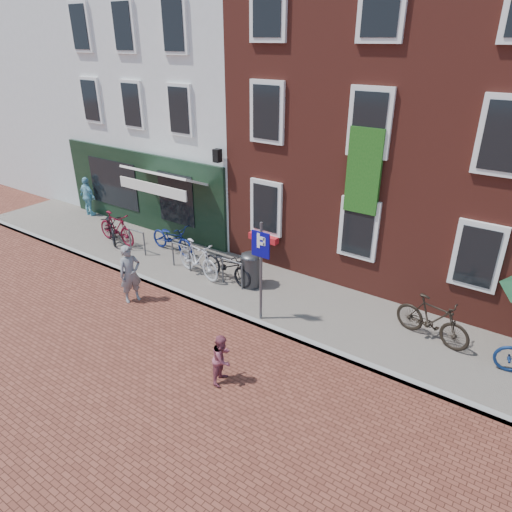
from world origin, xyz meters
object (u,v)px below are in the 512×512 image
Objects in this scene: bicycle_0 at (111,226)px; bicycle_1 at (116,228)px; parking_sign at (261,259)px; woman at (130,274)px; bicycle_5 at (432,320)px; boy at (222,359)px; cafe_person at (88,196)px; litter_bin at (251,267)px; bicycle_4 at (227,265)px; bicycle_3 at (198,259)px; bicycle_2 at (172,238)px.

bicycle_1 is (0.40, -0.08, 0.06)m from bicycle_0.
parking_sign reaches higher than bicycle_0.
woman reaches higher than bicycle_5.
boy is 0.72× the size of cafe_person.
litter_bin is 0.77m from bicycle_4.
litter_bin reaches higher than bicycle_3.
cafe_person is (-6.46, 3.50, 0.06)m from woman.
woman is at bearing -121.40° from bicycle_1.
bicycle_5 is (13.87, -0.80, -0.24)m from cafe_person.
parking_sign reaches higher than bicycle_3.
parking_sign is 4.32m from bicycle_5.
bicycle_3 is 0.97m from bicycle_4.
parking_sign is at bearing -46.98° from litter_bin.
bicycle_4 is (8.05, -1.22, -0.29)m from cafe_person.
bicycle_0 is 1.00× the size of bicycle_4.
bicycle_4 is at bearing -15.13° from woman.
bicycle_2 is at bearing 42.33° from woman.
bicycle_4 is (-0.74, -0.17, -0.08)m from litter_bin.
bicycle_1 is 3.99m from bicycle_3.
cafe_person is 2.98m from bicycle_0.
cafe_person is 0.83× the size of bicycle_2.
bicycle_3 is at bearing -109.54° from bicycle_2.
boy is at bearing -81.80° from bicycle_0.
bicycle_1 is (-7.48, 3.46, 0.08)m from boy.
bicycle_1 is 10.74m from bicycle_5.
bicycle_4 is (1.59, 2.28, -0.23)m from woman.
parking_sign is 1.40× the size of bicycle_4.
boy is 5.07m from bicycle_5.
litter_bin is at bearing -23.92° from woman.
parking_sign is at bearing 124.10° from bicycle_5.
cafe_person reaches higher than boy.
bicycle_2 is (2.54, 0.47, 0.00)m from bicycle_0.
cafe_person is 0.83× the size of bicycle_4.
litter_bin is at bearing -92.43° from bicycle_2.
bicycle_1 reaches higher than bicycle_0.
parking_sign is 3.25m from bicycle_3.
woman is 1.04× the size of cafe_person.
bicycle_2 is at bearing 86.25° from bicycle_4.
bicycle_1 is 1.00× the size of bicycle_3.
bicycle_4 is (-2.57, 3.47, 0.03)m from boy.
woman reaches higher than litter_bin.
bicycle_3 reaches higher than bicycle_4.
bicycle_0 and bicycle_2 have the same top height.
parking_sign reaches higher than bicycle_1.
woman is at bearing -89.92° from bicycle_0.
boy is at bearing -135.91° from bicycle_4.
boy is (1.82, -3.63, -0.11)m from litter_bin.
cafe_person reaches higher than bicycle_3.
litter_bin reaches higher than bicycle_1.
cafe_person is at bearing 81.26° from woman.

